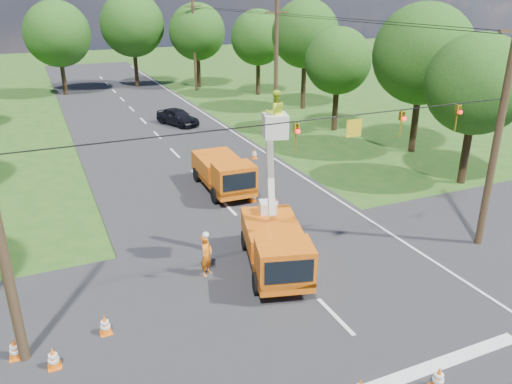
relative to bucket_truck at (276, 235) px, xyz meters
name	(u,v)px	position (x,y,z in m)	size (l,w,h in m)	color
ground	(175,154)	(0.47, 16.37, -1.48)	(140.00, 140.00, 0.00)	#204D17
road_main	(175,154)	(0.47, 16.37, -1.48)	(12.00, 100.00, 0.06)	black
road_cross	(306,287)	(0.47, -1.63, -1.48)	(56.00, 10.00, 0.07)	black
stop_bar	(397,381)	(0.47, -6.83, -1.48)	(9.00, 0.45, 0.02)	silver
edge_line	(251,144)	(6.07, 16.37, -1.48)	(0.12, 90.00, 0.02)	silver
bucket_truck	(276,235)	(0.00, 0.00, 0.00)	(3.34, 5.68, 6.94)	orange
second_truck	(224,172)	(1.11, 8.64, -0.41)	(2.37, 5.57, 2.05)	orange
ground_worker	(206,255)	(-2.56, 0.71, -0.64)	(0.61, 0.40, 1.68)	orange
distant_car	(178,117)	(2.80, 23.88, -0.78)	(1.65, 4.09, 1.39)	black
traffic_cone_1	(438,378)	(1.29, -7.50, -1.12)	(0.38, 0.38, 0.71)	orange
traffic_cone_2	(276,204)	(2.51, 5.10, -1.12)	(0.38, 0.38, 0.71)	orange
traffic_cone_3	(253,196)	(1.92, 6.55, -1.12)	(0.38, 0.38, 0.71)	orange
traffic_cone_4	(105,325)	(-6.66, -1.41, -1.12)	(0.38, 0.38, 0.71)	orange
traffic_cone_5	(53,358)	(-8.25, -2.40, -1.12)	(0.38, 0.38, 0.71)	orange
traffic_cone_6	(15,349)	(-9.27, -1.51, -1.12)	(0.38, 0.38, 0.71)	orange
traffic_cone_7	(254,154)	(4.91, 13.15, -1.12)	(0.38, 0.38, 0.71)	orange
pole_right_near	(499,129)	(8.97, -1.63, 3.63)	(1.80, 0.30, 10.00)	#4C3823
pole_right_mid	(276,66)	(8.97, 18.37, 3.63)	(1.80, 0.30, 10.00)	#4C3823
pole_right_far	(194,43)	(8.97, 38.37, 3.63)	(1.80, 0.30, 10.00)	#4C3823
signal_span	(369,125)	(2.70, -1.64, 4.40)	(18.00, 0.29, 1.07)	black
tree_right_a	(477,84)	(13.97, 4.37, 4.08)	(5.40, 5.40, 8.28)	#382616
tree_right_b	(423,54)	(15.47, 10.37, 4.95)	(6.40, 6.40, 9.65)	#382616
tree_right_c	(338,61)	(13.67, 17.37, 3.83)	(5.00, 5.00, 7.83)	#382616
tree_right_d	(305,34)	(15.27, 25.37, 5.20)	(6.00, 6.00, 9.70)	#382616
tree_right_e	(258,38)	(14.27, 33.37, 4.33)	(5.60, 5.60, 8.63)	#382616
tree_far_a	(57,34)	(-4.53, 41.37, 4.71)	(6.60, 6.60, 9.50)	#382616
tree_far_b	(132,25)	(3.47, 43.37, 5.33)	(7.00, 7.00, 10.32)	#382616
tree_far_c	(197,32)	(9.97, 40.37, 4.58)	(6.20, 6.20, 9.18)	#382616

